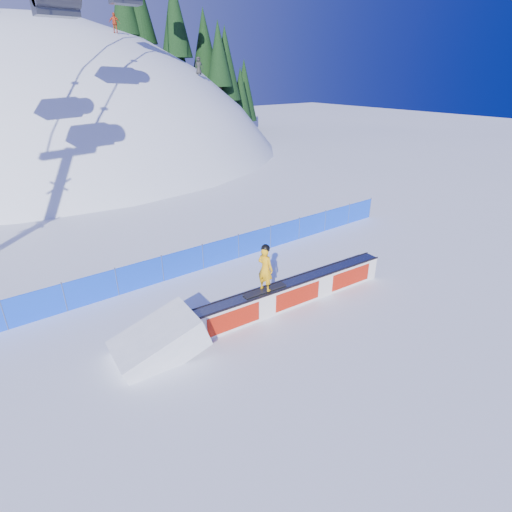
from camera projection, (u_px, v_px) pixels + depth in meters
ground at (283, 302)px, 15.87m from camera, size 160.00×160.00×0.00m
snow_hill at (76, 286)px, 53.83m from camera, size 64.00×64.00×64.00m
treeline at (210, 53)px, 52.45m from camera, size 20.41×12.50×20.41m
safety_fence at (221, 252)px, 18.87m from camera, size 22.05×0.05×1.30m
rail_box at (293, 293)px, 15.53m from camera, size 8.79×1.18×1.05m
snow_ramp at (161, 353)px, 13.01m from camera, size 3.05×2.02×1.83m
snowboarder at (265, 268)px, 14.25m from camera, size 1.77×0.71×1.83m
distant_skiers at (59, 38)px, 33.10m from camera, size 22.33×10.33×6.96m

